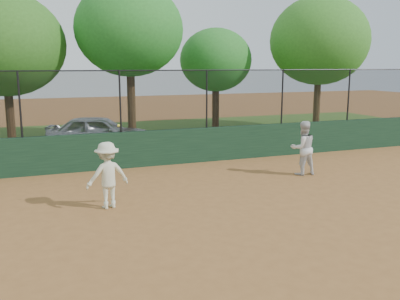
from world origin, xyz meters
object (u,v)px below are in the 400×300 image
object	(u,v)px
tree_3	(216,60)
tree_4	(320,41)
parked_car	(99,133)
tree_2	(129,30)
tree_1	(4,45)
player_second	(303,148)
player_main	(107,175)

from	to	relation	value
tree_3	tree_4	distance (m)	5.41
parked_car	tree_4	size ratio (longest dim) A/B	0.60
parked_car	tree_2	bearing A→B (deg)	-27.83
tree_1	tree_2	world-z (taller)	tree_2
tree_2	tree_3	world-z (taller)	tree_2
player_second	player_main	bearing A→B (deg)	14.33
tree_2	tree_3	bearing A→B (deg)	19.74
player_main	tree_1	xyz separation A→B (m)	(-2.41, 9.93, 3.37)
parked_car	tree_1	distance (m)	5.36
tree_1	tree_2	distance (m)	5.12
tree_4	parked_car	bearing A→B (deg)	-171.13
parked_car	tree_3	bearing A→B (deg)	-45.34
tree_4	tree_3	bearing A→B (deg)	161.83
player_second	player_main	xyz separation A→B (m)	(-6.17, -1.14, -0.04)
player_main	player_second	bearing A→B (deg)	10.49
tree_1	tree_4	bearing A→B (deg)	-2.20
tree_4	player_main	bearing A→B (deg)	-143.14
player_main	tree_1	world-z (taller)	tree_1
parked_car	tree_2	xyz separation A→B (m)	(1.71, 1.75, 4.15)
tree_1	player_second	bearing A→B (deg)	-45.67
player_second	tree_1	distance (m)	12.72
tree_1	player_main	bearing A→B (deg)	-76.36
player_second	parked_car	bearing A→B (deg)	-46.78
tree_2	tree_4	world-z (taller)	tree_2
player_main	tree_3	distance (m)	13.57
parked_car	player_main	xyz separation A→B (m)	(-0.91, -7.55, 0.10)
parked_car	tree_3	size ratio (longest dim) A/B	0.78
tree_3	player_main	bearing A→B (deg)	-123.95
parked_car	tree_3	xyz separation A→B (m)	(6.51, 3.47, 2.89)
tree_1	tree_3	bearing A→B (deg)	6.33
player_second	player_main	world-z (taller)	player_main
player_second	player_main	size ratio (longest dim) A/B	0.82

